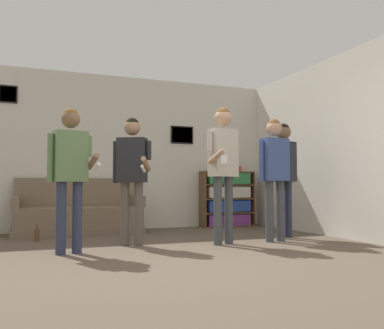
{
  "coord_description": "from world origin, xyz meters",
  "views": [
    {
      "loc": [
        -1.68,
        -3.66,
        0.74
      ],
      "look_at": [
        0.48,
        1.89,
        1.05
      ],
      "focal_mm": 40.0,
      "sensor_mm": 36.0,
      "label": 1
    }
  ],
  "objects_px": {
    "person_spectator_far_right": "(284,167)",
    "couch": "(78,215)",
    "drinking_cup": "(239,169)",
    "person_watcher_holding_cup": "(223,159)",
    "person_spectator_near_bookshelf": "(275,166)",
    "person_player_foreground_left": "(70,164)",
    "person_player_foreground_center": "(132,167)",
    "bookshelf": "(227,199)",
    "bottle_on_floor": "(37,235)"
  },
  "relations": [
    {
      "from": "person_spectator_far_right",
      "to": "couch",
      "type": "bearing_deg",
      "value": 147.86
    },
    {
      "from": "person_spectator_far_right",
      "to": "drinking_cup",
      "type": "distance_m",
      "value": 1.93
    },
    {
      "from": "person_watcher_holding_cup",
      "to": "person_spectator_near_bookshelf",
      "type": "distance_m",
      "value": 0.79
    },
    {
      "from": "person_player_foreground_left",
      "to": "person_spectator_near_bookshelf",
      "type": "xyz_separation_m",
      "value": [
        2.72,
        0.11,
        0.03
      ]
    },
    {
      "from": "person_player_foreground_left",
      "to": "person_player_foreground_center",
      "type": "height_order",
      "value": "person_player_foreground_left"
    },
    {
      "from": "bookshelf",
      "to": "bottle_on_floor",
      "type": "distance_m",
      "value": 3.54
    },
    {
      "from": "person_watcher_holding_cup",
      "to": "drinking_cup",
      "type": "relative_size",
      "value": 17.65
    },
    {
      "from": "person_player_foreground_center",
      "to": "person_spectator_far_right",
      "type": "bearing_deg",
      "value": 0.21
    },
    {
      "from": "bookshelf",
      "to": "person_watcher_holding_cup",
      "type": "bearing_deg",
      "value": -117.14
    },
    {
      "from": "person_spectator_near_bookshelf",
      "to": "bottle_on_floor",
      "type": "distance_m",
      "value": 3.39
    },
    {
      "from": "person_spectator_far_right",
      "to": "person_player_foreground_center",
      "type": "bearing_deg",
      "value": -179.79
    },
    {
      "from": "couch",
      "to": "person_player_foreground_center",
      "type": "distance_m",
      "value": 1.92
    },
    {
      "from": "couch",
      "to": "bookshelf",
      "type": "height_order",
      "value": "bookshelf"
    },
    {
      "from": "couch",
      "to": "drinking_cup",
      "type": "bearing_deg",
      "value": 3.76
    },
    {
      "from": "drinking_cup",
      "to": "bookshelf",
      "type": "bearing_deg",
      "value": 179.96
    },
    {
      "from": "person_player_foreground_left",
      "to": "person_spectator_far_right",
      "type": "distance_m",
      "value": 3.09
    },
    {
      "from": "person_spectator_far_right",
      "to": "bottle_on_floor",
      "type": "relative_size",
      "value": 7.42
    },
    {
      "from": "bookshelf",
      "to": "person_watcher_holding_cup",
      "type": "height_order",
      "value": "person_watcher_holding_cup"
    },
    {
      "from": "person_spectator_far_right",
      "to": "person_spectator_near_bookshelf",
      "type": "bearing_deg",
      "value": -139.39
    },
    {
      "from": "couch",
      "to": "person_player_foreground_center",
      "type": "height_order",
      "value": "person_player_foreground_center"
    },
    {
      "from": "person_watcher_holding_cup",
      "to": "person_player_foreground_left",
      "type": "bearing_deg",
      "value": -177.35
    },
    {
      "from": "person_player_foreground_center",
      "to": "bottle_on_floor",
      "type": "distance_m",
      "value": 1.7
    },
    {
      "from": "couch",
      "to": "person_spectator_near_bookshelf",
      "type": "xyz_separation_m",
      "value": [
        2.38,
        -2.01,
        0.74
      ]
    },
    {
      "from": "couch",
      "to": "bookshelf",
      "type": "relative_size",
      "value": 1.93
    },
    {
      "from": "person_spectator_far_right",
      "to": "bottle_on_floor",
      "type": "bearing_deg",
      "value": 164.66
    },
    {
      "from": "person_watcher_holding_cup",
      "to": "bottle_on_floor",
      "type": "bearing_deg",
      "value": 150.98
    },
    {
      "from": "person_player_foreground_left",
      "to": "drinking_cup",
      "type": "bearing_deg",
      "value": 34.84
    },
    {
      "from": "person_player_foreground_center",
      "to": "drinking_cup",
      "type": "xyz_separation_m",
      "value": [
        2.53,
        1.92,
        0.09
      ]
    },
    {
      "from": "couch",
      "to": "person_spectator_near_bookshelf",
      "type": "relative_size",
      "value": 1.19
    },
    {
      "from": "person_player_foreground_left",
      "to": "bookshelf",
      "type": "bearing_deg",
      "value": 37.0
    },
    {
      "from": "person_player_foreground_center",
      "to": "drinking_cup",
      "type": "height_order",
      "value": "person_player_foreground_center"
    },
    {
      "from": "person_player_foreground_left",
      "to": "drinking_cup",
      "type": "relative_size",
      "value": 16.13
    },
    {
      "from": "couch",
      "to": "person_spectator_far_right",
      "type": "xyz_separation_m",
      "value": [
        2.73,
        -1.71,
        0.74
      ]
    },
    {
      "from": "bookshelf",
      "to": "person_spectator_near_bookshelf",
      "type": "relative_size",
      "value": 0.62
    },
    {
      "from": "bookshelf",
      "to": "person_watcher_holding_cup",
      "type": "xyz_separation_m",
      "value": [
        -1.14,
        -2.23,
        0.59
      ]
    },
    {
      "from": "person_watcher_holding_cup",
      "to": "bottle_on_floor",
      "type": "relative_size",
      "value": 7.89
    },
    {
      "from": "person_spectator_far_right",
      "to": "drinking_cup",
      "type": "relative_size",
      "value": 16.61
    },
    {
      "from": "person_watcher_holding_cup",
      "to": "couch",
      "type": "bearing_deg",
      "value": 128.18
    },
    {
      "from": "bookshelf",
      "to": "person_spectator_far_right",
      "type": "relative_size",
      "value": 0.62
    },
    {
      "from": "person_spectator_near_bookshelf",
      "to": "bookshelf",
      "type": "bearing_deg",
      "value": 80.8
    },
    {
      "from": "person_player_foreground_left",
      "to": "bottle_on_floor",
      "type": "xyz_separation_m",
      "value": [
        -0.3,
        1.33,
        -0.9
      ]
    },
    {
      "from": "person_spectator_far_right",
      "to": "drinking_cup",
      "type": "height_order",
      "value": "person_spectator_far_right"
    },
    {
      "from": "bookshelf",
      "to": "person_spectator_far_right",
      "type": "height_order",
      "value": "person_spectator_far_right"
    },
    {
      "from": "couch",
      "to": "bookshelf",
      "type": "bearing_deg",
      "value": 4.11
    },
    {
      "from": "person_watcher_holding_cup",
      "to": "person_spectator_far_right",
      "type": "distance_m",
      "value": 1.18
    },
    {
      "from": "person_spectator_near_bookshelf",
      "to": "person_player_foreground_left",
      "type": "bearing_deg",
      "value": -177.73
    },
    {
      "from": "person_player_foreground_left",
      "to": "bottle_on_floor",
      "type": "relative_size",
      "value": 7.21
    },
    {
      "from": "couch",
      "to": "bottle_on_floor",
      "type": "bearing_deg",
      "value": -128.89
    },
    {
      "from": "person_player_foreground_center",
      "to": "couch",
      "type": "bearing_deg",
      "value": 104.95
    },
    {
      "from": "person_watcher_holding_cup",
      "to": "drinking_cup",
      "type": "height_order",
      "value": "person_watcher_holding_cup"
    }
  ]
}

